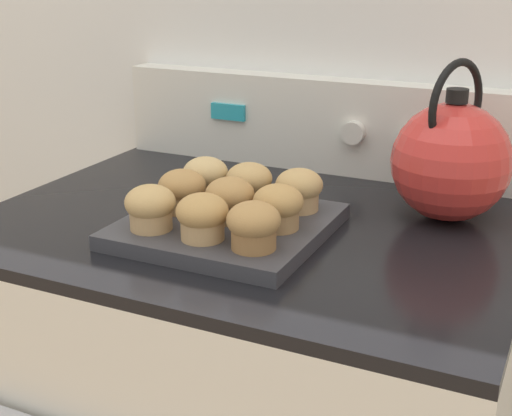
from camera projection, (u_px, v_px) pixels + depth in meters
wall_back at (335, 21)px, 1.28m from camera, size 8.00×0.05×2.40m
control_panel at (323, 125)px, 1.30m from camera, size 0.78×0.07×0.17m
muffin_pan at (227, 226)px, 1.02m from camera, size 0.27×0.27×0.02m
muffin_r0_c0 at (150, 207)px, 0.97m from camera, size 0.07×0.07×0.06m
muffin_r0_c1 at (199, 216)px, 0.93m from camera, size 0.07×0.07×0.06m
muffin_r0_c2 at (254, 225)px, 0.90m from camera, size 0.07×0.07×0.06m
muffin_r1_c0 at (182, 190)px, 1.03m from camera, size 0.07×0.07×0.06m
muffin_r1_c1 at (227, 198)px, 1.00m from camera, size 0.07×0.07×0.06m
muffin_r1_c2 at (278, 207)px, 0.97m from camera, size 0.07×0.07×0.06m
muffin_r2_c0 at (206, 177)px, 1.10m from camera, size 0.07×0.07×0.06m
muffin_r2_c1 at (249, 183)px, 1.07m from camera, size 0.07×0.07×0.06m
muffin_r2_c2 at (299, 189)px, 1.04m from camera, size 0.07×0.07×0.06m
tea_kettle at (452, 159)px, 1.05m from camera, size 0.18×0.20×0.24m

